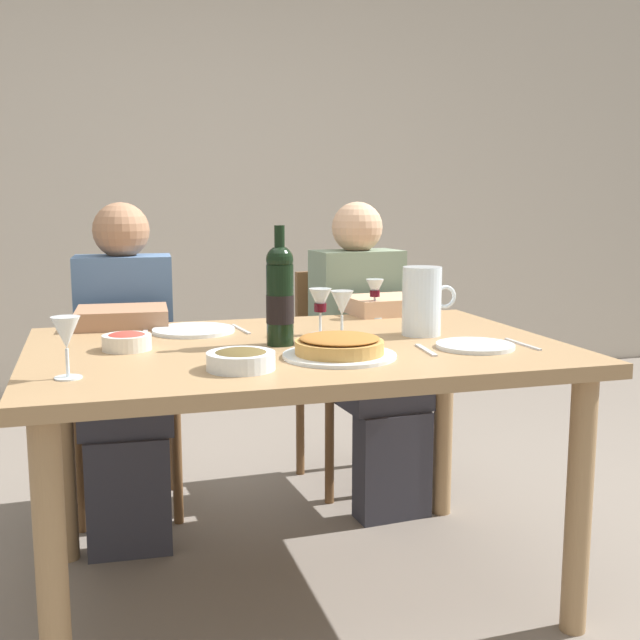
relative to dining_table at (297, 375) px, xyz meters
The scene contains 22 objects.
ground_plane 0.67m from the dining_table, ahead, with size 8.00×8.00×0.00m, color slate.
back_wall 2.79m from the dining_table, 90.00° to the left, with size 8.00×0.10×2.80m, color beige.
dining_table is the anchor object (origin of this frame).
wine_bottle 0.24m from the dining_table, behind, with size 0.08×0.08×0.34m.
water_pitcher 0.45m from the dining_table, ahead, with size 0.17×0.12×0.21m.
baked_tart 0.25m from the dining_table, 74.31° to the right, with size 0.30×0.30×0.06m.
salad_bowl 0.49m from the dining_table, behind, with size 0.13×0.13×0.05m.
olive_bowl 0.38m from the dining_table, 127.22° to the right, with size 0.17×0.17×0.05m.
wine_glass_left_diner 0.70m from the dining_table, 156.86° to the right, with size 0.07×0.07×0.15m.
wine_glass_right_diner 0.26m from the dining_table, 50.48° to the left, with size 0.07×0.07×0.14m.
wine_glass_centre 0.58m from the dining_table, 45.85° to the left, with size 0.06×0.06×0.14m.
wine_glass_spare 0.24m from the dining_table, ahead, with size 0.07×0.07×0.15m.
dinner_plate_left_setting 0.51m from the dining_table, 23.06° to the right, with size 0.22×0.22×0.01m, color silver.
dinner_plate_right_setting 0.40m from the dining_table, 132.40° to the left, with size 0.26×0.26×0.01m, color silver.
fork_left_setting 0.38m from the dining_table, 32.17° to the right, with size 0.16×0.01×0.01m, color silver.
knife_left_setting 0.65m from the dining_table, 17.83° to the right, with size 0.18×0.01×0.01m, color silver.
knife_right_setting 0.32m from the dining_table, 111.05° to the left, with size 0.18×0.01×0.01m, color silver.
spoon_right_setting 0.51m from the dining_table, 145.25° to the left, with size 0.16×0.01×0.01m, color silver.
chair_left 0.99m from the dining_table, 117.16° to the left, with size 0.42×0.42×0.87m.
diner_left 0.78m from the dining_table, 125.92° to the left, with size 0.35×0.52×1.16m.
chair_right 1.01m from the dining_table, 63.64° to the left, with size 0.43×0.43×0.87m.
diner_right 0.81m from the dining_table, 55.18° to the left, with size 0.36×0.52×1.16m.
Camera 1 is at (-0.56, -2.12, 1.18)m, focal length 43.60 mm.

